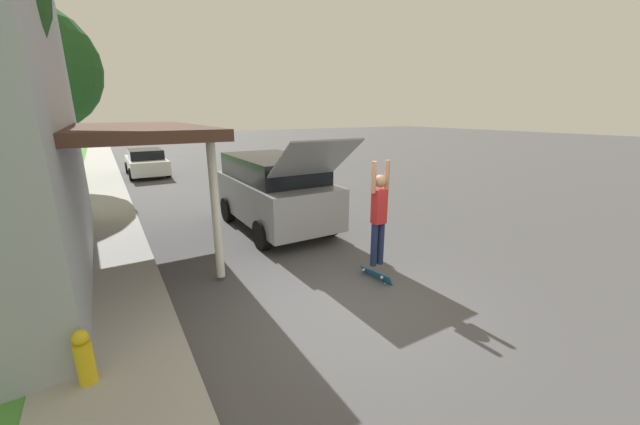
% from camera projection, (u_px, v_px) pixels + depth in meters
% --- Properties ---
extents(ground_plane, '(120.00, 120.00, 0.00)m').
position_uv_depth(ground_plane, '(351.00, 304.00, 6.25)').
color(ground_plane, '#49494C').
extents(sidewalk, '(1.80, 80.00, 0.10)m').
position_uv_depth(sidewalk, '(106.00, 238.00, 9.38)').
color(sidewalk, '#9E9E99').
rests_on(sidewalk, ground_plane).
extents(lawn_tree_far, '(5.01, 5.01, 7.39)m').
position_uv_depth(lawn_tree_far, '(31.00, 67.00, 14.07)').
color(lawn_tree_far, brown).
rests_on(lawn_tree_far, lawn).
extents(suv_parked, '(2.19, 5.10, 2.71)m').
position_uv_depth(suv_parked, '(274.00, 190.00, 10.08)').
color(suv_parked, gray).
rests_on(suv_parked, ground_plane).
extents(car_down_street, '(1.91, 4.29, 1.38)m').
position_uv_depth(car_down_street, '(146.00, 162.00, 18.86)').
color(car_down_street, silver).
rests_on(car_down_street, ground_plane).
extents(skateboarder, '(0.41, 0.24, 2.08)m').
position_uv_depth(skateboarder, '(379.00, 212.00, 6.84)').
color(skateboarder, '#192347').
rests_on(skateboarder, ground_plane).
extents(skateboard, '(0.24, 0.81, 0.28)m').
position_uv_depth(skateboard, '(376.00, 275.00, 7.18)').
color(skateboard, '#236B99').
rests_on(skateboard, ground_plane).
extents(fire_hydrant, '(0.20, 0.20, 0.70)m').
position_uv_depth(fire_hydrant, '(84.00, 358.00, 4.22)').
color(fire_hydrant, gold).
rests_on(fire_hydrant, sidewalk).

